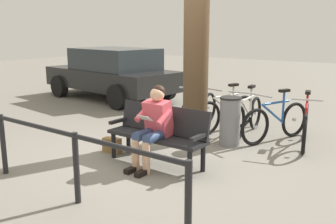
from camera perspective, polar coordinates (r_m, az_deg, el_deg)
name	(u,v)px	position (r m, az deg, el deg)	size (l,w,h in m)	color
ground_plane	(151,158)	(5.96, -2.65, -7.00)	(40.00, 40.00, 0.00)	slate
bench	(159,130)	(5.61, -1.34, -2.81)	(1.60, 0.48, 0.87)	black
person_reading	(154,123)	(5.42, -2.18, -1.61)	(0.49, 0.76, 1.20)	#D84C59
handbag	(112,145)	(6.26, -8.53, -5.01)	(0.30, 0.14, 0.24)	olive
tree_trunk	(196,48)	(6.70, 4.31, 9.73)	(0.45, 0.45, 3.34)	#4C3823
litter_bin	(230,121)	(6.58, 9.41, -1.40)	(0.37, 0.37, 0.85)	slate
bicycle_black	(305,125)	(6.92, 20.17, -1.90)	(0.60, 1.63, 0.94)	black
bicycle_blue	(276,122)	(7.03, 16.06, -1.41)	(0.69, 1.60, 0.94)	black
bicycle_purple	(247,116)	(7.33, 11.98, -0.65)	(0.48, 1.68, 0.94)	black
bicycle_red	(226,113)	(7.53, 8.87, -0.17)	(0.58, 1.64, 0.94)	black
bicycle_green	(199,111)	(7.70, 4.76, 0.21)	(0.48, 1.67, 0.94)	black
railing_fence	(76,154)	(4.41, -13.88, -6.26)	(3.15, 0.09, 0.85)	black
parked_car	(112,72)	(11.06, -8.45, 5.99)	(4.36, 2.36, 1.47)	black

